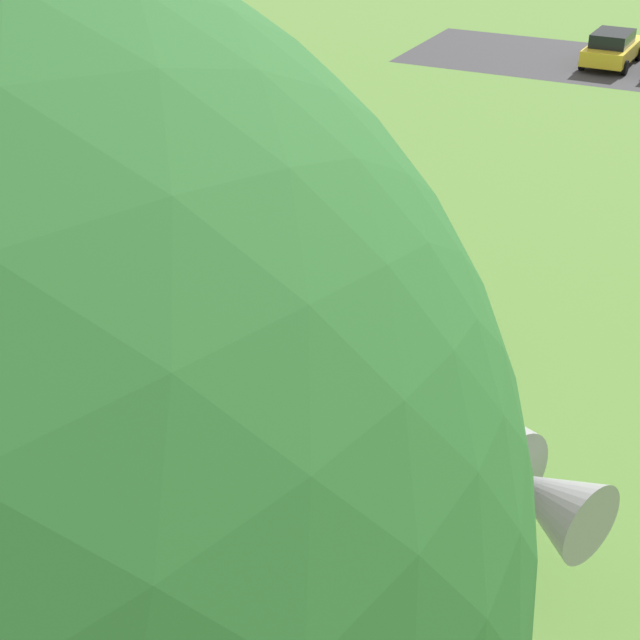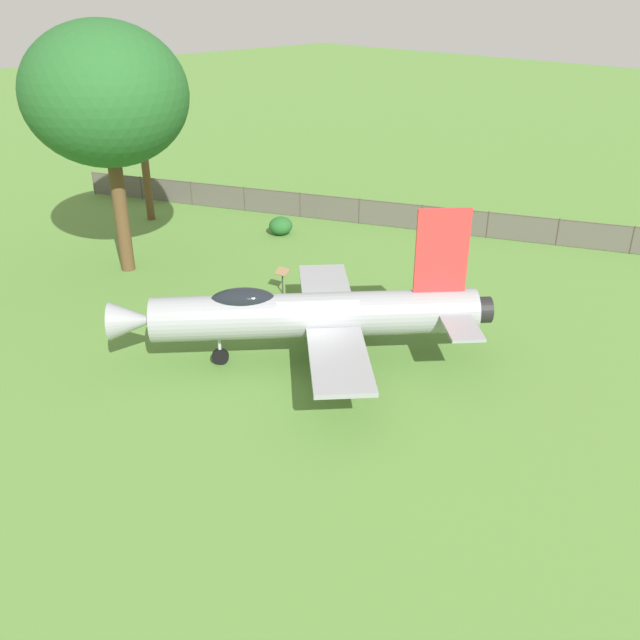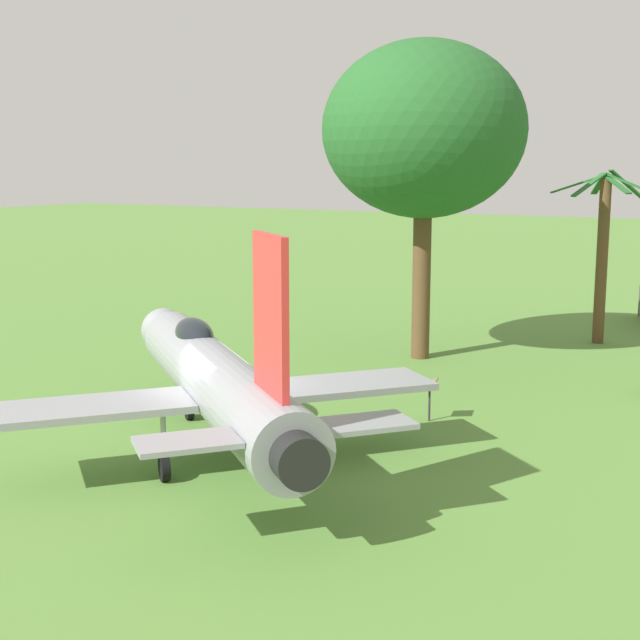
{
  "view_description": "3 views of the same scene",
  "coord_description": "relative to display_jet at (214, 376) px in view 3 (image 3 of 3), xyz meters",
  "views": [
    {
      "loc": [
        3.17,
        -15.78,
        11.06
      ],
      "look_at": [
        0.67,
        -0.22,
        2.41
      ],
      "focal_mm": 54.43,
      "sensor_mm": 36.0,
      "label": 1
    },
    {
      "loc": [
        14.86,
        15.18,
        12.16
      ],
      "look_at": [
        1.13,
        1.36,
        2.5
      ],
      "focal_mm": 38.35,
      "sensor_mm": 36.0,
      "label": 2
    },
    {
      "loc": [
        -11.83,
        16.33,
        6.78
      ],
      "look_at": [
        0.07,
        -4.96,
        2.5
      ],
      "focal_mm": 50.26,
      "sensor_mm": 36.0,
      "label": 3
    }
  ],
  "objects": [
    {
      "name": "ground_plane",
      "position": [
        -0.25,
        0.22,
        -1.87
      ],
      "size": [
        200.0,
        200.0,
        0.0
      ],
      "primitive_type": "plane",
      "color": "#568438"
    },
    {
      "name": "display_jet",
      "position": [
        0.0,
        0.0,
        0.0
      ],
      "size": [
        11.41,
        10.47,
        5.54
      ],
      "rotation": [
        0.0,
        0.0,
        5.57
      ],
      "color": "gray",
      "rests_on": "ground_plane"
    },
    {
      "name": "shade_tree",
      "position": [
        -0.07,
        -12.19,
        5.99
      ],
      "size": [
        6.87,
        7.28,
        10.9
      ],
      "color": "brown",
      "rests_on": "ground_plane"
    },
    {
      "name": "palm_tree",
      "position": [
        -4.97,
        -17.98,
        1.6
      ],
      "size": [
        4.02,
        3.2,
        6.56
      ],
      "color": "brown",
      "rests_on": "ground_plane"
    },
    {
      "name": "info_plaque",
      "position": [
        -3.38,
        -5.0,
        -1.02
      ],
      "size": [
        0.53,
        0.68,
        1.14
      ],
      "color": "#333333",
      "rests_on": "ground_plane"
    }
  ]
}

